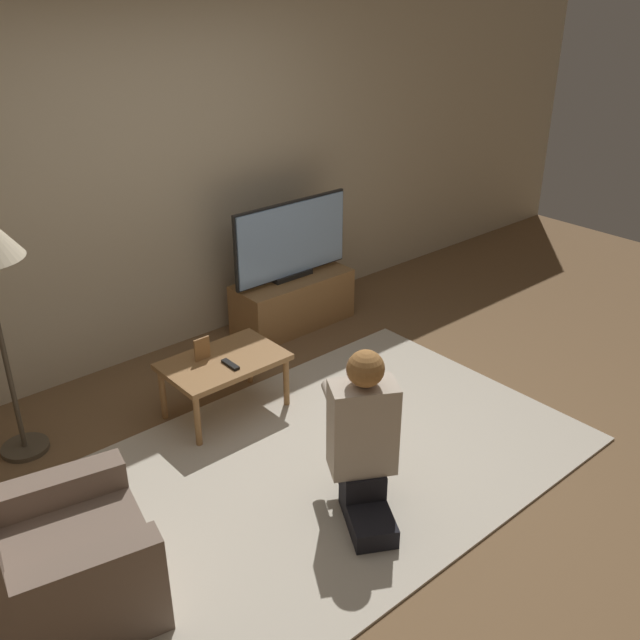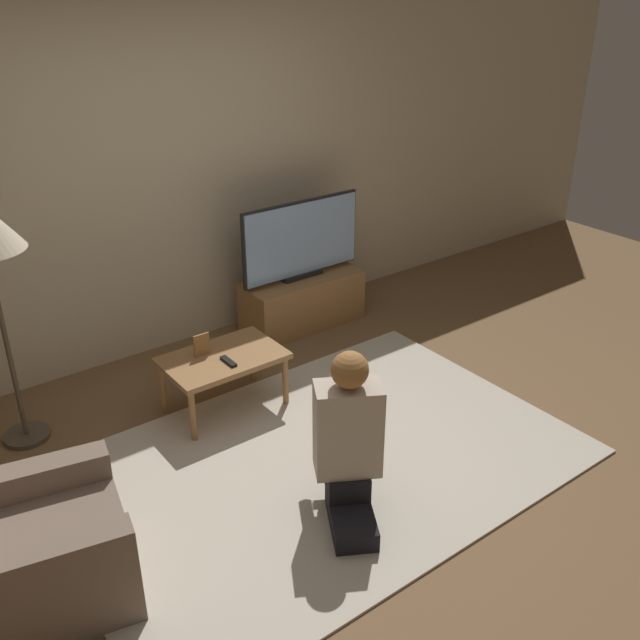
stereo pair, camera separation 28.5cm
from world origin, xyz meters
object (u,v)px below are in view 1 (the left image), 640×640
tv (292,240)px  armchair (49,565)px  person_kneeling (363,434)px  coffee_table (224,366)px

tv → armchair: (-2.63, -1.55, -0.45)m
tv → armchair: tv is taller
tv → person_kneeling: size_ratio=1.11×
coffee_table → armchair: (-1.50, -0.85, -0.06)m
tv → armchair: size_ratio=1.15×
tv → person_kneeling: (-1.12, -1.95, -0.25)m
armchair → person_kneeling: size_ratio=0.97×
coffee_table → armchair: armchair is taller
coffee_table → tv: bearing=31.8°
coffee_table → person_kneeling: (0.02, -1.25, 0.14)m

